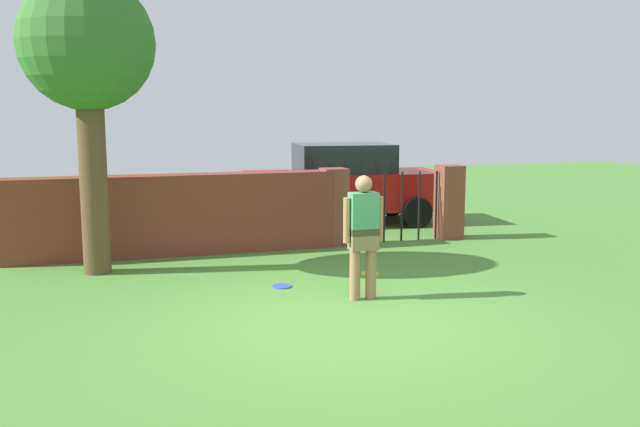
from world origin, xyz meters
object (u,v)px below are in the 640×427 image
Objects in this scene: frisbee_yellow at (370,274)px; person at (363,231)px; frisbee_blue at (282,286)px; tree at (87,51)px; car at (343,184)px.

person is at bearing -114.95° from frisbee_yellow.
tree is at bearing 146.25° from frisbee_blue.
frisbee_blue is (2.46, -1.64, -3.28)m from tree.
car reaches higher than person.
tree is at bearing 37.67° from car.
car is 4.78m from frisbee_yellow.
tree is 2.70× the size of person.
frisbee_yellow is 1.00× the size of frisbee_blue.
frisbee_blue is at bearing -167.03° from frisbee_yellow.
car reaches higher than frisbee_yellow.
tree reaches higher than frisbee_yellow.
person is at bearing -37.58° from tree.
frisbee_blue is (-0.86, 0.91, -0.89)m from person.
car is (5.04, 3.25, -2.42)m from tree.
car is 5.60m from frisbee_blue.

